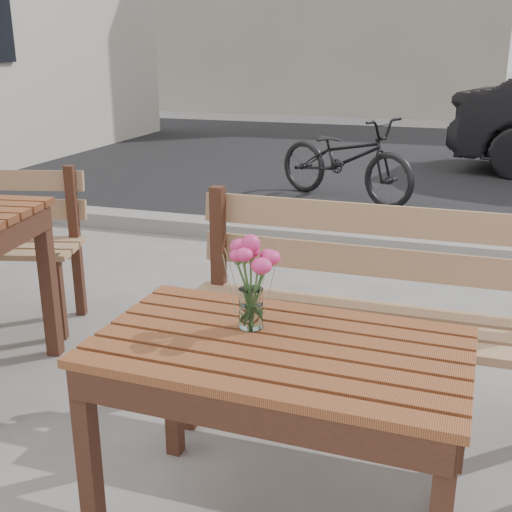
# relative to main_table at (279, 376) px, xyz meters

# --- Properties ---
(street) EXTENTS (30.00, 8.12, 0.12)m
(street) POSITION_rel_main_table_xyz_m (0.12, 5.18, -0.53)
(street) COLOR black
(street) RESTS_ON ground
(main_table) EXTENTS (1.10, 0.66, 0.67)m
(main_table) POSITION_rel_main_table_xyz_m (0.00, 0.00, 0.00)
(main_table) COLOR #582C17
(main_table) RESTS_ON ground
(main_bench) EXTENTS (1.53, 0.46, 0.95)m
(main_bench) POSITION_rel_main_table_xyz_m (0.20, 0.73, 0.02)
(main_bench) COLOR #A17A53
(main_bench) RESTS_ON ground
(main_vase) EXTENTS (0.16, 0.16, 0.29)m
(main_vase) POSITION_rel_main_table_xyz_m (-0.11, 0.08, 0.29)
(main_vase) COLOR white
(main_vase) RESTS_ON main_table
(bicycle) EXTENTS (1.69, 1.22, 0.84)m
(bicycle) POSITION_rel_main_table_xyz_m (-0.66, 4.70, -0.14)
(bicycle) COLOR black
(bicycle) RESTS_ON ground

